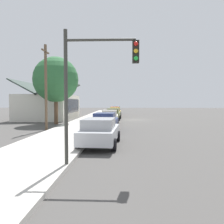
# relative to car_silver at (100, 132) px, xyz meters

# --- Properties ---
(ground_plane) EXTENTS (120.00, 120.00, 0.00)m
(ground_plane) POSITION_rel_car_silver_xyz_m (18.72, -2.75, -0.82)
(ground_plane) COLOR #4C4947
(sidewalk_curb) EXTENTS (60.00, 4.20, 0.16)m
(sidewalk_curb) POSITION_rel_car_silver_xyz_m (18.72, 2.85, -0.74)
(sidewalk_curb) COLOR beige
(sidewalk_curb) RESTS_ON ground
(car_silver) EXTENTS (4.87, 2.26, 1.59)m
(car_silver) POSITION_rel_car_silver_xyz_m (0.00, 0.00, 0.00)
(car_silver) COLOR silver
(car_silver) RESTS_ON ground
(car_navy) EXTENTS (4.88, 2.24, 1.59)m
(car_navy) POSITION_rel_car_silver_xyz_m (6.25, 0.15, -0.00)
(car_navy) COLOR navy
(car_navy) RESTS_ON ground
(car_ivory) EXTENTS (4.54, 2.06, 1.59)m
(car_ivory) POSITION_rel_car_silver_xyz_m (12.45, 0.11, -0.00)
(car_ivory) COLOR silver
(car_ivory) RESTS_ON ground
(car_olive) EXTENTS (4.60, 2.11, 1.59)m
(car_olive) POSITION_rel_car_silver_xyz_m (18.71, -0.06, -0.00)
(car_olive) COLOR olive
(car_olive) RESTS_ON ground
(car_mustard) EXTENTS (4.69, 2.01, 1.59)m
(car_mustard) POSITION_rel_car_silver_xyz_m (24.59, -0.12, -0.00)
(car_mustard) COLOR gold
(car_mustard) RESTS_ON ground
(car_coral) EXTENTS (4.54, 2.07, 1.59)m
(car_coral) POSITION_rel_car_silver_xyz_m (31.26, 0.09, -0.00)
(car_coral) COLOR #EA8C75
(car_coral) RESTS_ON ground
(car_skyblue) EXTENTS (4.46, 2.04, 1.59)m
(car_skyblue) POSITION_rel_car_silver_xyz_m (37.34, 0.05, -0.00)
(car_skyblue) COLOR #8CB7E0
(car_skyblue) RESTS_ON ground
(storefront_building) EXTENTS (11.16, 7.02, 5.36)m
(storefront_building) POSITION_rel_car_silver_xyz_m (19.93, 9.23, 1.05)
(storefront_building) COLOR silver
(storefront_building) RESTS_ON ground
(shade_tree) EXTENTS (5.02, 5.02, 7.49)m
(shade_tree) POSITION_rel_car_silver_xyz_m (12.46, 6.13, 4.14)
(shade_tree) COLOR brown
(shade_tree) RESTS_ON ground
(traffic_light_main) EXTENTS (0.37, 2.79, 5.20)m
(traffic_light_main) POSITION_rel_car_silver_xyz_m (-4.46, -0.21, 2.67)
(traffic_light_main) COLOR #383833
(traffic_light_main) RESTS_ON ground
(utility_pole_wooden) EXTENTS (1.80, 0.24, 7.50)m
(utility_pole_wooden) POSITION_rel_car_silver_xyz_m (7.05, 5.45, 3.11)
(utility_pole_wooden) COLOR brown
(utility_pole_wooden) RESTS_ON ground
(fire_hydrant_red) EXTENTS (0.22, 0.22, 0.71)m
(fire_hydrant_red) POSITION_rel_car_silver_xyz_m (22.73, 1.45, -0.32)
(fire_hydrant_red) COLOR red
(fire_hydrant_red) RESTS_ON sidewalk_curb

